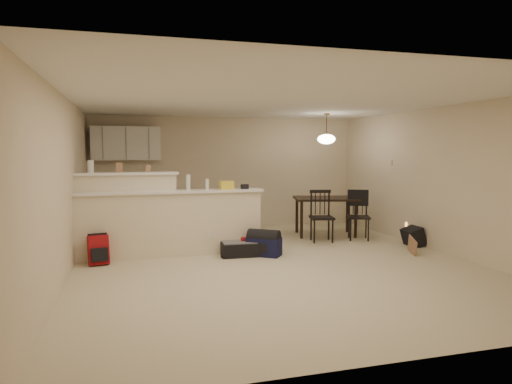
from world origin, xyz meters
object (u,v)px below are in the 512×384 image
object	(u,v)px
dining_table	(325,202)
pendant_lamp	(326,139)
red_backpack	(98,250)
dining_chair_near	(322,216)
suitcase	(241,249)
navy_duffel	(264,247)
black_daypack	(413,237)
dining_chair_far	(359,216)

from	to	relation	value
dining_table	pendant_lamp	size ratio (longest dim) A/B	2.28
red_backpack	dining_table	bearing A→B (deg)	6.08
red_backpack	dining_chair_near	bearing A→B (deg)	-0.65
dining_table	red_backpack	bearing A→B (deg)	-150.34
suitcase	dining_table	bearing A→B (deg)	34.78
dining_chair_near	red_backpack	world-z (taller)	dining_chair_near
dining_table	dining_chair_near	xyz separation A→B (m)	(-0.35, -0.61, -0.20)
pendant_lamp	dining_chair_near	size ratio (longest dim) A/B	0.63
suitcase	red_backpack	size ratio (longest dim) A/B	1.48
dining_table	navy_duffel	distance (m)	2.33
suitcase	black_daypack	bearing A→B (deg)	0.82
dining_table	red_backpack	distance (m)	4.59
black_daypack	dining_chair_far	bearing A→B (deg)	41.39
dining_chair_near	suitcase	world-z (taller)	dining_chair_near
black_daypack	dining_chair_near	bearing A→B (deg)	61.63
dining_table	black_daypack	xyz separation A→B (m)	(1.12, -1.43, -0.52)
navy_duffel	black_daypack	distance (m)	2.87
pendant_lamp	dining_chair_far	size ratio (longest dim) A/B	0.65
pendant_lamp	red_backpack	bearing A→B (deg)	-163.15
suitcase	black_daypack	xyz separation A→B (m)	(3.23, -0.11, 0.05)
red_backpack	pendant_lamp	bearing A→B (deg)	6.08
dining_chair_near	red_backpack	distance (m)	4.10
red_backpack	black_daypack	bearing A→B (deg)	-11.89
dining_chair_far	navy_duffel	distance (m)	2.35
dining_chair_near	dining_chair_far	xyz separation A→B (m)	(0.78, -0.02, -0.02)
dining_chair_far	dining_table	bearing A→B (deg)	145.95
dining_chair_far	red_backpack	distance (m)	4.86
suitcase	red_backpack	world-z (taller)	red_backpack
pendant_lamp	dining_chair_near	world-z (taller)	pendant_lamp
dining_table	navy_duffel	world-z (taller)	dining_table
dining_table	suitcase	size ratio (longest dim) A/B	2.12
navy_duffel	dining_chair_far	bearing A→B (deg)	56.52
dining_chair_far	suitcase	bearing A→B (deg)	-143.21
pendant_lamp	navy_duffel	bearing A→B (deg)	-140.70
pendant_lamp	suitcase	world-z (taller)	pendant_lamp
dining_chair_near	dining_table	bearing A→B (deg)	72.00
red_backpack	navy_duffel	xyz separation A→B (m)	(2.62, -0.11, -0.07)
dining_chair_far	navy_duffel	xyz separation A→B (m)	(-2.18, -0.81, -0.32)
dining_table	red_backpack	world-z (taller)	dining_table
navy_duffel	suitcase	bearing A→B (deg)	-161.12
dining_chair_far	red_backpack	world-z (taller)	dining_chair_far
dining_chair_far	suitcase	size ratio (longest dim) A/B	1.43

